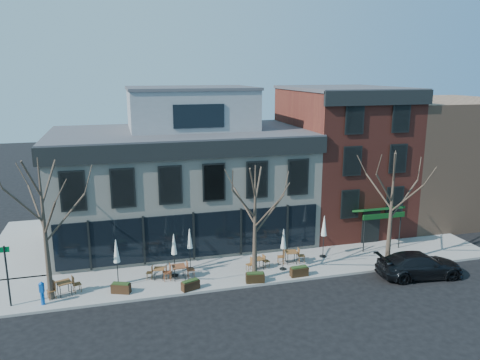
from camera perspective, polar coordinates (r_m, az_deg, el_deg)
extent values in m
plane|color=black|center=(31.62, -5.61, -9.97)|extent=(120.00, 120.00, 0.00)
cube|color=gray|center=(30.33, 1.26, -10.80)|extent=(33.50, 4.70, 0.15)
cube|color=gray|center=(37.43, -24.63, -7.29)|extent=(4.50, 12.00, 0.15)
cube|color=beige|center=(35.05, -7.14, -0.78)|extent=(18.00, 10.00, 8.00)
cube|color=#47474C|center=(34.31, -7.33, 5.80)|extent=(18.30, 10.30, 0.30)
cube|color=black|center=(29.37, -5.90, 3.61)|extent=(18.30, 0.25, 1.10)
cube|color=black|center=(34.35, -22.58, 4.06)|extent=(0.25, 10.30, 1.10)
cube|color=black|center=(30.87, -5.67, -6.77)|extent=(17.20, 0.12, 3.00)
cube|color=black|center=(34.64, -21.85, -5.44)|extent=(0.12, 7.50, 3.00)
cube|color=gray|center=(35.28, -6.01, 8.57)|extent=(9.00, 6.50, 3.00)
cube|color=maroon|center=(38.67, 12.24, 2.61)|extent=(8.00, 10.00, 11.00)
cube|color=#47474C|center=(38.07, 12.65, 10.85)|extent=(8.20, 10.20, 0.25)
cube|color=black|center=(33.64, 16.70, 9.58)|extent=(8.20, 0.25, 1.00)
cube|color=#0D3B14|center=(34.32, 16.49, -3.44)|extent=(3.20, 1.66, 0.67)
cube|color=black|center=(35.46, 15.64, -5.65)|extent=(1.40, 0.10, 2.50)
cube|color=#8C664C|center=(44.99, 23.03, 2.67)|extent=(12.00, 12.00, 10.00)
cone|color=#382B21|center=(27.11, -22.70, -5.70)|extent=(0.34, 0.34, 7.92)
cylinder|color=#382B21|center=(26.98, -20.51, -4.32)|extent=(2.23, 0.50, 2.48)
cylinder|color=#382B21|center=(27.80, -23.57, -3.10)|extent=(1.03, 2.05, 2.14)
cylinder|color=#382B21|center=(26.52, -24.88, -2.83)|extent=(1.80, 0.75, 2.21)
cylinder|color=#382B21|center=(25.85, -22.16, -4.35)|extent=(1.03, 2.04, 2.28)
cone|color=#382B21|center=(27.40, 1.83, -5.42)|extent=(0.34, 0.34, 7.04)
cylinder|color=#382B21|center=(27.67, 3.62, -4.14)|extent=(2.00, 0.46, 2.21)
cylinder|color=#382B21|center=(27.80, 0.53, -3.15)|extent=(0.93, 1.84, 1.91)
cylinder|color=#382B21|center=(26.53, 0.48, -2.93)|extent=(1.61, 0.68, 1.97)
cylinder|color=#382B21|center=(26.48, 3.22, -4.19)|extent=(0.93, 1.83, 2.03)
cone|color=#382B21|center=(31.07, 17.95, -3.38)|extent=(0.34, 0.34, 7.48)
cylinder|color=#382B21|center=(31.62, 19.38, -2.19)|extent=(2.12, 0.48, 2.35)
cylinder|color=#382B21|center=(31.33, 16.52, -1.29)|extent=(0.98, 1.94, 2.03)
cylinder|color=#382B21|center=(30.04, 17.17, -1.00)|extent=(1.71, 0.71, 2.09)
cylinder|color=#382B21|center=(30.34, 19.67, -2.15)|extent=(0.98, 1.94, 2.16)
cylinder|color=black|center=(27.96, -26.49, -10.47)|extent=(0.10, 0.10, 3.40)
cube|color=#005926|center=(27.43, -26.81, -7.58)|extent=(0.50, 0.04, 0.30)
imported|color=black|center=(31.20, 21.03, -9.64)|extent=(5.49, 2.69, 1.54)
cylinder|color=#0D4DB0|center=(27.94, -22.92, -13.14)|extent=(0.20, 0.20, 0.72)
cube|color=#0D4DB0|center=(27.68, -23.04, -12.00)|extent=(0.27, 0.24, 0.51)
cone|color=#0D4DB0|center=(27.56, -23.09, -11.42)|extent=(0.27, 0.27, 0.12)
cube|color=brown|center=(28.37, -20.68, -11.58)|extent=(0.96, 0.96, 0.04)
cylinder|color=black|center=(28.21, -21.05, -12.65)|extent=(0.04, 0.04, 0.77)
cylinder|color=black|center=(28.34, -19.86, -12.42)|extent=(0.04, 0.04, 0.77)
cylinder|color=black|center=(28.74, -21.37, -12.18)|extent=(0.04, 0.04, 0.77)
cylinder|color=black|center=(28.86, -20.20, -11.97)|extent=(0.04, 0.04, 0.77)
cube|color=brown|center=(29.00, -9.84, -10.60)|extent=(0.77, 0.77, 0.04)
cylinder|color=black|center=(28.95, -10.40, -11.39)|extent=(0.04, 0.04, 0.65)
cylinder|color=black|center=(28.87, -9.40, -11.42)|extent=(0.04, 0.04, 0.65)
cylinder|color=black|center=(29.40, -10.23, -10.98)|extent=(0.04, 0.04, 0.65)
cylinder|color=black|center=(29.32, -9.24, -11.01)|extent=(0.04, 0.04, 0.65)
cube|color=brown|center=(28.76, -7.48, -10.39)|extent=(0.81, 0.81, 0.04)
cylinder|color=black|center=(28.60, -7.96, -11.44)|extent=(0.04, 0.04, 0.80)
cylinder|color=black|center=(28.70, -6.72, -11.31)|extent=(0.04, 0.04, 0.80)
cylinder|color=black|center=(29.16, -8.18, -10.95)|extent=(0.04, 0.04, 0.80)
cylinder|color=black|center=(29.26, -6.96, -10.82)|extent=(0.04, 0.04, 0.80)
cube|color=brown|center=(29.89, 2.20, -9.59)|extent=(0.79, 0.79, 0.04)
cylinder|color=black|center=(29.70, 2.00, -10.48)|extent=(0.04, 0.04, 0.68)
cylinder|color=black|center=(29.95, 2.89, -10.28)|extent=(0.04, 0.04, 0.68)
cylinder|color=black|center=(30.12, 1.49, -10.12)|extent=(0.04, 0.04, 0.68)
cylinder|color=black|center=(30.36, 2.37, -9.93)|extent=(0.04, 0.04, 0.68)
cube|color=brown|center=(30.92, 6.27, -8.70)|extent=(0.83, 0.83, 0.04)
cylinder|color=black|center=(30.73, 5.84, -9.61)|extent=(0.04, 0.04, 0.76)
cylinder|color=black|center=(30.87, 6.92, -9.54)|extent=(0.04, 0.04, 0.76)
cylinder|color=black|center=(31.26, 5.59, -9.20)|extent=(0.04, 0.04, 0.76)
cylinder|color=black|center=(31.40, 6.65, -9.13)|extent=(0.04, 0.04, 0.76)
cylinder|color=black|center=(28.81, -14.59, -12.38)|extent=(0.46, 0.46, 0.06)
cylinder|color=black|center=(28.35, -14.72, -10.33)|extent=(0.05, 0.05, 2.31)
cone|color=silver|center=(27.95, -14.85, -8.35)|extent=(0.38, 0.38, 1.37)
cylinder|color=black|center=(29.49, -7.94, -11.44)|extent=(0.43, 0.43, 0.06)
cylinder|color=black|center=(29.07, -8.00, -9.55)|extent=(0.05, 0.05, 2.17)
cone|color=white|center=(28.71, -8.06, -7.74)|extent=(0.35, 0.35, 1.28)
cylinder|color=black|center=(30.29, -6.07, -10.69)|extent=(0.43, 0.43, 0.06)
cylinder|color=black|center=(29.89, -6.11, -8.86)|extent=(0.05, 0.05, 2.15)
cone|color=silver|center=(29.53, -6.16, -7.10)|extent=(0.35, 0.35, 1.27)
cylinder|color=black|center=(30.21, 5.25, -10.74)|extent=(0.43, 0.43, 0.06)
cylinder|color=black|center=(29.80, 5.29, -8.89)|extent=(0.05, 0.05, 2.16)
cone|color=beige|center=(29.45, 5.33, -7.13)|extent=(0.35, 0.35, 1.28)
cylinder|color=black|center=(32.46, 10.06, -9.14)|extent=(0.46, 0.46, 0.06)
cylinder|color=black|center=(32.05, 10.14, -7.29)|extent=(0.05, 0.05, 2.30)
cone|color=silver|center=(31.71, 10.21, -5.52)|extent=(0.38, 0.38, 1.36)
cube|color=#331F11|center=(27.92, -14.30, -12.68)|extent=(1.15, 0.80, 0.53)
cube|color=#1E3314|center=(27.80, -14.34, -12.14)|extent=(1.02, 0.68, 0.09)
cube|color=#321E10|center=(27.60, -6.05, -12.65)|extent=(1.12, 0.75, 0.52)
cube|color=#1E3314|center=(27.48, -6.07, -12.12)|extent=(1.00, 0.64, 0.08)
cube|color=black|center=(28.33, 1.85, -11.84)|extent=(1.16, 0.61, 0.55)
cube|color=#1E3314|center=(28.20, 1.86, -11.29)|extent=(1.03, 0.50, 0.09)
cube|color=black|center=(29.33, 7.22, -11.04)|extent=(1.11, 0.47, 0.55)
cube|color=#1E3314|center=(29.21, 7.24, -10.51)|extent=(1.00, 0.38, 0.09)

